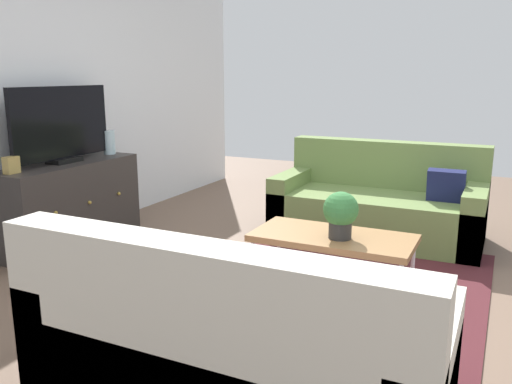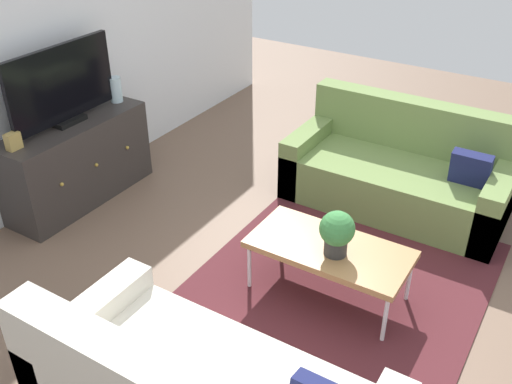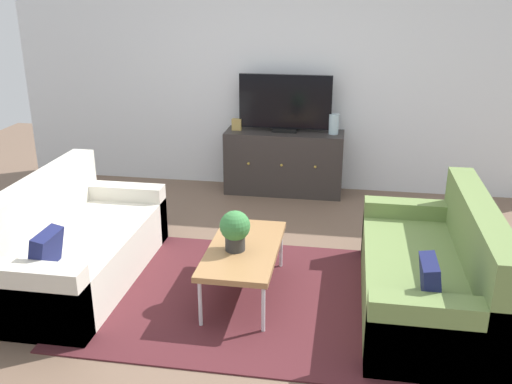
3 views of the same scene
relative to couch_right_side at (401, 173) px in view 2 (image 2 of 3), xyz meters
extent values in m
plane|color=brown|center=(-1.44, 0.10, -0.28)|extent=(10.00, 10.00, 0.00)
cube|color=white|center=(-1.44, 2.65, 1.07)|extent=(6.40, 0.12, 2.70)
cube|color=#4C1E23|center=(-1.44, -0.05, -0.27)|extent=(2.50, 1.90, 0.01)
cube|color=beige|center=(-2.79, 0.82, 0.00)|extent=(0.88, 0.18, 0.55)
cube|color=olive|center=(-0.09, 0.00, -0.07)|extent=(0.88, 1.81, 0.41)
cube|color=olive|center=(0.25, 0.00, 0.15)|extent=(0.20, 1.81, 0.85)
cube|color=olive|center=(-0.09, 0.82, 0.00)|extent=(0.88, 0.18, 0.55)
cube|color=olive|center=(-0.09, -0.81, 0.00)|extent=(0.88, 0.18, 0.55)
cube|color=#191E4C|center=(-0.14, -0.57, 0.25)|extent=(0.14, 0.30, 0.31)
cube|color=#A37547|center=(-1.44, -0.01, 0.11)|extent=(0.53, 1.07, 0.04)
cylinder|color=silver|center=(-1.66, -0.50, -0.09)|extent=(0.03, 0.03, 0.36)
cylinder|color=silver|center=(-1.21, -0.50, -0.09)|extent=(0.03, 0.03, 0.36)
cylinder|color=silver|center=(-1.66, 0.49, -0.09)|extent=(0.03, 0.03, 0.36)
cylinder|color=silver|center=(-1.21, 0.49, -0.09)|extent=(0.03, 0.03, 0.36)
cylinder|color=#2D2D2D|center=(-1.49, -0.07, 0.19)|extent=(0.15, 0.15, 0.11)
sphere|color=#387A3D|center=(-1.49, -0.07, 0.33)|extent=(0.23, 0.23, 0.23)
cube|color=#332D2B|center=(-1.42, 2.37, 0.08)|extent=(1.34, 0.44, 0.72)
sphere|color=#B79338|center=(-1.79, 2.14, 0.12)|extent=(0.03, 0.03, 0.03)
sphere|color=#B79338|center=(-1.42, 2.14, 0.12)|extent=(0.03, 0.03, 0.03)
sphere|color=#B79338|center=(-1.04, 2.14, 0.12)|extent=(0.03, 0.03, 0.03)
cube|color=black|center=(-1.42, 2.39, 0.46)|extent=(0.28, 0.16, 0.04)
cube|color=black|center=(-1.42, 2.39, 0.78)|extent=(1.04, 0.04, 0.60)
cylinder|color=silver|center=(-0.87, 2.37, 0.55)|extent=(0.11, 0.11, 0.22)
cube|color=tan|center=(-1.96, 2.37, 0.51)|extent=(0.11, 0.07, 0.13)
camera|label=1|loc=(-4.71, -1.00, 1.19)|focal=37.00mm
camera|label=2|loc=(-4.32, -1.21, 2.42)|focal=40.59mm
camera|label=3|loc=(-0.70, -3.86, 2.01)|focal=39.89mm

